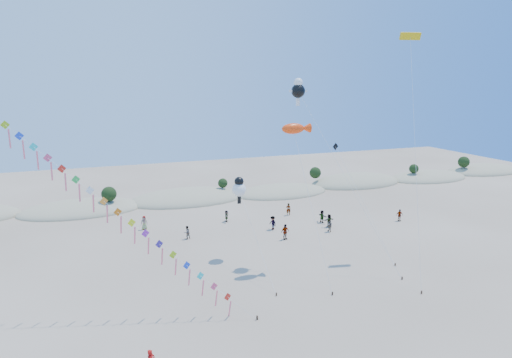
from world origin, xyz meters
name	(u,v)px	position (x,y,z in m)	size (l,w,h in m)	color
dune_ridge	(194,199)	(1.06, 45.14, 0.11)	(145.30, 11.49, 5.57)	gray
kite_train	(84,187)	(-14.11, 13.68, 10.48)	(23.03, 11.80, 20.19)	#3F2D1E
fish_kite	(296,129)	(5.57, 16.79, 14.03)	(3.03, 8.42, 14.60)	#3F2D1E
cartoon_kite_low	(239,188)	(0.82, 20.55, 7.55)	(1.48, 10.81, 8.77)	#3F2D1E
cartoon_kite_high	(298,90)	(6.75, 18.91, 17.77)	(7.87, 10.36, 18.96)	#3F2D1E
parafoil_kite	(410,41)	(18.73, 17.01, 22.76)	(6.75, 11.39, 23.68)	#3F2D1E
dark_kite	(352,180)	(13.77, 18.99, 7.73)	(2.20, 10.05, 11.63)	#3F2D1E
beachgoers	(280,221)	(8.60, 27.36, 0.86)	(34.10, 10.32, 1.91)	slate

